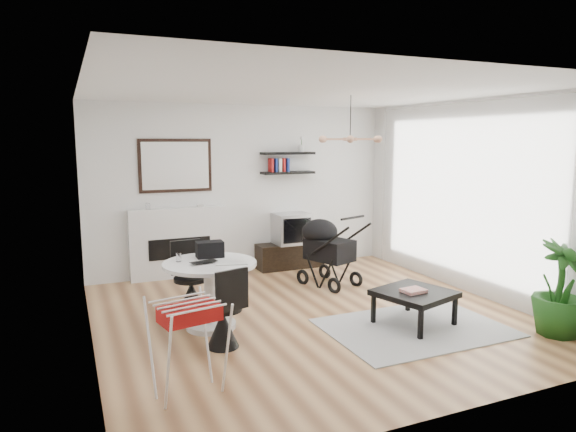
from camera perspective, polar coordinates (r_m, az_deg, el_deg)
name	(u,v)px	position (r m, az deg, el deg)	size (l,w,h in m)	color
floor	(310,316)	(6.43, 2.46, -11.00)	(5.00, 5.00, 0.00)	brown
ceiling	(312,91)	(6.09, 2.63, 13.71)	(5.00, 5.00, 0.00)	white
wall_back	(244,189)	(8.42, -4.96, 3.04)	(5.00, 5.00, 0.00)	white
wall_left	(86,220)	(5.51, -21.53, -0.41)	(5.00, 5.00, 0.00)	white
wall_right	(473,198)	(7.55, 19.87, 1.94)	(5.00, 5.00, 0.00)	white
sheer_curtain	(457,196)	(7.63, 18.29, 2.08)	(0.04, 3.60, 2.60)	white
fireplace	(179,234)	(8.16, -12.07, -2.01)	(1.50, 0.17, 2.16)	white
shelf_lower	(288,173)	(8.54, -0.02, 4.84)	(0.90, 0.25, 0.04)	black
shelf_upper	(288,153)	(8.53, -0.02, 6.98)	(0.90, 0.25, 0.04)	black
pendant_lamp	(350,139)	(6.66, 6.92, 8.47)	(0.90, 0.90, 0.10)	tan
tv_console	(290,255)	(8.67, 0.18, -4.40)	(1.12, 0.39, 0.42)	black
crt_tv	(291,228)	(8.59, 0.35, -1.37)	(0.58, 0.51, 0.51)	#B3B3B5
dining_table	(210,285)	(5.95, -8.63, -7.54)	(1.06, 1.06, 0.77)	white
laptop	(205,263)	(5.79, -9.16, -5.19)	(0.30, 0.20, 0.02)	black
black_bag	(210,249)	(6.10, -8.69, -3.68)	(0.31, 0.19, 0.19)	black
newspaper	(231,262)	(5.84, -6.31, -5.09)	(0.36, 0.30, 0.01)	silver
drinking_glass	(179,257)	(5.96, -12.06, -4.50)	(0.06, 0.06, 0.10)	white
chair_far	(191,290)	(6.57, -10.74, -8.14)	(0.43, 0.44, 0.89)	black
chair_near	(224,322)	(5.46, -7.17, -11.63)	(0.44, 0.46, 0.86)	black
drying_rack	(188,346)	(4.50, -11.00, -14.02)	(0.64, 0.61, 0.83)	white
stroller	(326,253)	(7.66, 4.29, -4.17)	(0.81, 1.00, 1.09)	black
rug	(415,328)	(6.20, 13.89, -11.96)	(2.01, 1.45, 0.01)	#AAAAAA
coffee_table	(414,295)	(6.20, 13.87, -8.47)	(0.96, 0.96, 0.40)	black
magazines	(413,291)	(6.12, 13.77, -8.05)	(0.26, 0.20, 0.04)	#DC4437
potted_plant	(560,289)	(6.42, 28.01, -7.14)	(0.59, 0.59, 1.05)	#1C5017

